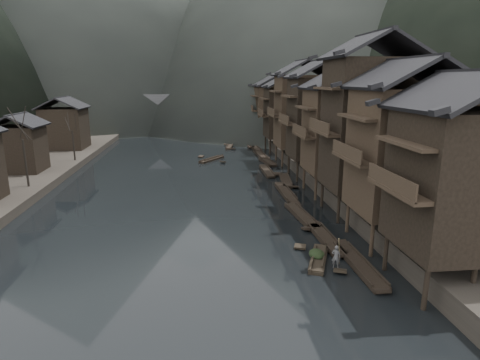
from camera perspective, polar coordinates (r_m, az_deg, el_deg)
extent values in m
plane|color=black|center=(31.72, -9.18, -9.19)|extent=(300.00, 300.00, 0.00)
cube|color=#2D2823|center=(77.48, 19.35, 4.75)|extent=(40.00, 200.00, 1.80)
cylinder|color=black|center=(25.00, 24.91, -13.80)|extent=(0.30, 0.30, 2.90)
cylinder|color=black|center=(28.77, 20.04, -9.60)|extent=(0.30, 0.30, 2.90)
cylinder|color=black|center=(26.46, 30.16, -12.87)|extent=(0.30, 0.30, 2.90)
cylinder|color=black|center=(30.04, 24.82, -9.05)|extent=(0.30, 0.30, 2.90)
cube|color=black|center=(26.74, 29.23, -0.14)|extent=(7.00, 6.00, 8.19)
cube|color=#34271C|center=(24.76, 21.52, -1.31)|extent=(1.20, 5.70, 0.25)
cylinder|color=#34271C|center=(30.59, 18.25, -8.01)|extent=(0.30, 0.30, 2.90)
cylinder|color=#34271C|center=(34.72, 15.05, -5.12)|extent=(0.30, 0.30, 2.90)
cylinder|color=#34271C|center=(31.79, 22.81, -7.58)|extent=(0.30, 0.30, 2.90)
cylinder|color=#34271C|center=(35.79, 19.18, -4.86)|extent=(0.30, 0.30, 2.90)
cube|color=#34271C|center=(32.46, 22.35, 3.76)|extent=(7.00, 6.00, 9.22)
cube|color=#34271C|center=(30.85, 15.70, 2.93)|extent=(1.20, 5.70, 0.25)
cylinder|color=black|center=(36.67, 13.83, -4.01)|extent=(0.30, 0.30, 2.90)
cylinder|color=black|center=(41.01, 11.60, -1.96)|extent=(0.30, 0.30, 2.90)
cylinder|color=black|center=(37.68, 17.78, -3.80)|extent=(0.30, 0.30, 2.90)
cylinder|color=black|center=(41.91, 15.18, -1.82)|extent=(0.30, 0.30, 2.90)
cube|color=black|center=(38.54, 17.63, 7.46)|extent=(7.00, 6.00, 11.64)
cube|color=#34271C|center=(37.19, 11.87, 6.69)|extent=(1.20, 5.70, 0.25)
cylinder|color=#34271C|center=(43.03, 10.72, -1.16)|extent=(0.30, 0.30, 2.90)
cylinder|color=#34271C|center=(47.50, 9.08, 0.36)|extent=(0.30, 0.30, 2.90)
cylinder|color=#34271C|center=(43.89, 14.17, -1.04)|extent=(0.30, 0.30, 2.90)
cylinder|color=#34271C|center=(48.28, 12.24, 0.43)|extent=(0.30, 0.30, 2.90)
cube|color=#34271C|center=(45.15, 13.99, 6.82)|extent=(7.00, 6.00, 8.88)
cube|color=#34271C|center=(44.01, 9.02, 6.30)|extent=(1.20, 5.70, 0.25)
cylinder|color=black|center=(50.51, 8.15, 1.22)|extent=(0.30, 0.30, 2.90)
cylinder|color=black|center=(55.06, 6.95, 2.33)|extent=(0.30, 0.30, 2.90)
cylinder|color=black|center=(51.24, 11.14, 1.28)|extent=(0.30, 0.30, 2.90)
cylinder|color=black|center=(55.74, 9.70, 2.37)|extent=(0.30, 0.30, 2.90)
cube|color=black|center=(52.63, 11.07, 8.59)|extent=(7.00, 6.00, 10.03)
cube|color=#34271C|center=(51.66, 6.75, 8.09)|extent=(1.20, 5.70, 0.25)
cylinder|color=#34271C|center=(59.08, 6.04, 3.16)|extent=(0.30, 0.30, 2.90)
cylinder|color=#34271C|center=(63.70, 5.15, 3.98)|extent=(0.30, 0.30, 2.90)
cylinder|color=#34271C|center=(59.71, 8.63, 3.19)|extent=(0.30, 0.30, 2.90)
cylinder|color=#34271C|center=(64.29, 7.56, 4.01)|extent=(0.30, 0.30, 2.90)
cube|color=#34271C|center=(61.25, 8.61, 9.62)|extent=(7.00, 6.00, 10.44)
cube|color=#34271C|center=(60.41, 4.87, 9.17)|extent=(1.20, 5.70, 0.25)
cylinder|color=black|center=(68.74, 4.31, 4.74)|extent=(0.30, 0.30, 2.90)
cylinder|color=black|center=(73.40, 3.64, 5.35)|extent=(0.30, 0.30, 2.90)
cylinder|color=black|center=(69.28, 6.56, 4.76)|extent=(0.30, 0.30, 2.90)
cylinder|color=black|center=(73.91, 5.75, 5.37)|extent=(0.30, 0.30, 2.90)
cube|color=black|center=(71.02, 6.54, 9.51)|extent=(7.00, 6.00, 8.51)
cube|color=#34271C|center=(70.29, 3.31, 9.18)|extent=(1.20, 5.70, 0.25)
cylinder|color=#34271C|center=(80.43, 2.78, 6.13)|extent=(0.30, 0.30, 2.90)
cylinder|color=#34271C|center=(85.14, 2.29, 6.58)|extent=(0.30, 0.30, 2.90)
cylinder|color=#34271C|center=(80.90, 4.72, 6.15)|extent=(0.30, 0.30, 2.90)
cylinder|color=#34271C|center=(85.58, 4.12, 6.59)|extent=(0.30, 0.30, 2.90)
cube|color=#34271C|center=(82.74, 4.73, 10.19)|extent=(7.00, 6.00, 8.51)
cube|color=#34271C|center=(82.12, 1.94, 9.91)|extent=(1.20, 5.70, 0.25)
cube|color=black|center=(58.25, -28.72, 4.14)|extent=(5.00, 5.00, 5.80)
cube|color=black|center=(74.97, -23.62, 6.94)|extent=(6.50, 6.50, 6.80)
cylinder|color=black|center=(49.68, -28.38, 2.40)|extent=(0.24, 0.24, 5.24)
cylinder|color=black|center=(63.52, -23.42, 4.73)|extent=(0.24, 0.24, 4.33)
cube|color=black|center=(29.14, 16.50, -11.48)|extent=(1.22, 7.27, 0.30)
cube|color=black|center=(29.07, 16.53, -11.16)|extent=(1.27, 7.12, 0.10)
cube|color=black|center=(32.05, 14.26, -8.64)|extent=(0.95, 0.90, 0.36)
cube|color=black|center=(26.24, 19.35, -14.36)|extent=(0.95, 0.90, 0.36)
cube|color=black|center=(32.87, 12.06, -8.19)|extent=(1.24, 6.52, 0.30)
cube|color=black|center=(32.81, 12.08, -7.90)|extent=(1.29, 6.40, 0.10)
cube|color=black|center=(35.61, 10.63, -6.11)|extent=(0.95, 0.82, 0.34)
cube|color=black|center=(30.10, 13.79, -10.16)|extent=(0.95, 0.82, 0.34)
cube|color=black|center=(37.79, 8.71, -5.05)|extent=(1.70, 7.14, 0.30)
cube|color=black|center=(37.73, 8.72, -4.79)|extent=(1.74, 7.00, 0.10)
cube|color=black|center=(40.92, 7.92, -3.31)|extent=(1.01, 0.94, 0.35)
cube|color=black|center=(34.61, 9.66, -6.67)|extent=(1.01, 0.94, 0.35)
cube|color=black|center=(45.09, 6.49, -1.81)|extent=(1.11, 7.25, 0.30)
cube|color=black|center=(45.04, 6.50, -1.59)|extent=(1.16, 7.11, 0.10)
cube|color=black|center=(48.34, 5.62, -0.52)|extent=(0.94, 0.89, 0.36)
cube|color=black|center=(41.80, 7.52, -2.92)|extent=(0.94, 0.89, 0.36)
cube|color=black|center=(50.58, 6.47, -0.05)|extent=(1.93, 6.92, 0.30)
cube|color=black|center=(50.53, 6.48, 0.15)|extent=(1.97, 6.79, 0.10)
cube|color=black|center=(53.56, 5.31, 0.93)|extent=(1.03, 0.95, 0.35)
cube|color=black|center=(47.56, 7.79, -0.83)|extent=(1.03, 0.95, 0.35)
cube|color=black|center=(55.20, 3.82, 1.21)|extent=(1.11, 6.73, 0.30)
cube|color=black|center=(55.16, 3.82, 1.39)|extent=(1.17, 6.60, 0.10)
cube|color=black|center=(58.28, 3.29, 2.05)|extent=(0.94, 0.83, 0.34)
cube|color=black|center=(52.07, 4.42, 0.57)|extent=(0.94, 0.83, 0.34)
cube|color=black|center=(61.57, 3.92, 2.56)|extent=(1.91, 6.03, 0.30)
cube|color=black|center=(61.53, 3.92, 2.72)|extent=(1.95, 5.92, 0.10)
cube|color=black|center=(64.33, 3.83, 3.19)|extent=(1.03, 0.86, 0.32)
cube|color=black|center=(58.75, 4.01, 2.14)|extent=(1.03, 0.86, 0.32)
cube|color=black|center=(67.34, 2.95, 3.57)|extent=(1.34, 7.28, 0.30)
cube|color=black|center=(67.31, 2.96, 3.72)|extent=(1.39, 7.13, 0.10)
cube|color=black|center=(70.71, 2.61, 4.20)|extent=(0.96, 0.92, 0.36)
cube|color=black|center=(63.93, 3.34, 3.13)|extent=(0.96, 0.92, 0.36)
cube|color=black|center=(74.06, 2.13, 4.55)|extent=(1.60, 7.39, 0.30)
cube|color=black|center=(74.03, 2.13, 4.68)|extent=(1.64, 7.25, 0.10)
cube|color=black|center=(77.50, 1.93, 5.08)|extent=(0.99, 0.96, 0.36)
cube|color=black|center=(70.58, 2.34, 4.18)|extent=(0.99, 0.96, 0.36)
cube|color=black|center=(77.62, 1.33, 5.00)|extent=(1.11, 6.97, 0.30)
cube|color=black|center=(77.59, 1.33, 5.13)|extent=(1.16, 6.83, 0.10)
cube|color=black|center=(80.88, 1.03, 5.47)|extent=(0.94, 0.86, 0.35)
cube|color=black|center=(74.33, 1.66, 4.69)|extent=(0.94, 0.86, 0.35)
cube|color=black|center=(84.00, 0.94, 5.69)|extent=(1.29, 6.90, 0.30)
cube|color=black|center=(83.97, 0.94, 5.82)|extent=(1.34, 6.76, 0.10)
cube|color=black|center=(87.23, 0.74, 6.10)|extent=(0.96, 0.87, 0.35)
cube|color=black|center=(80.73, 1.16, 5.45)|extent=(0.96, 0.87, 0.35)
cube|color=black|center=(91.36, 0.74, 6.38)|extent=(1.31, 7.30, 0.30)
cube|color=black|center=(91.34, 0.74, 6.49)|extent=(1.36, 7.16, 0.10)
cube|color=black|center=(94.79, 0.55, 6.75)|extent=(0.96, 0.92, 0.36)
cube|color=black|center=(87.90, 0.94, 6.16)|extent=(0.96, 0.92, 0.36)
cube|color=black|center=(63.66, -4.07, 2.94)|extent=(4.21, 5.40, 0.30)
cube|color=black|center=(63.62, -4.07, 3.10)|extent=(4.19, 5.33, 0.10)
cube|color=black|center=(65.87, -5.56, 3.41)|extent=(1.12, 1.09, 0.32)
cube|color=black|center=(61.44, -2.47, 2.69)|extent=(1.12, 1.09, 0.32)
cube|color=black|center=(75.65, -1.49, 4.75)|extent=(1.92, 5.40, 0.30)
cube|color=black|center=(75.62, -1.49, 4.89)|extent=(1.95, 5.31, 0.10)
cube|color=black|center=(78.07, -1.97, 5.15)|extent=(0.95, 0.80, 0.31)
cube|color=black|center=(73.20, -0.99, 4.55)|extent=(0.95, 0.80, 0.31)
cube|color=black|center=(92.07, -8.89, 6.27)|extent=(2.44, 4.67, 0.30)
cube|color=black|center=(92.05, -8.90, 6.38)|extent=(2.46, 4.60, 0.10)
cube|color=black|center=(94.09, -8.40, 6.54)|extent=(0.99, 0.82, 0.29)
cube|color=black|center=(90.03, -9.41, 6.17)|extent=(0.99, 0.82, 0.29)
cube|color=#4C4C4F|center=(101.26, -7.29, 11.03)|extent=(40.00, 6.00, 1.60)
cube|color=#4C4C4F|center=(98.50, -7.34, 11.71)|extent=(40.00, 0.50, 1.00)
cube|color=#4C4C4F|center=(103.90, -7.28, 11.83)|extent=(40.00, 0.50, 1.00)
cube|color=#4C4C4F|center=(102.77, -15.13, 8.47)|extent=(3.20, 6.00, 6.40)
cube|color=#4C4C4F|center=(101.73, -9.78, 8.70)|extent=(3.20, 6.00, 6.40)
cube|color=#4C4C4F|center=(101.56, -4.65, 8.85)|extent=(3.20, 6.00, 6.40)
cube|color=#4C4C4F|center=(102.24, 0.75, 8.93)|extent=(3.20, 6.00, 6.40)
cone|color=gray|center=(242.72, -7.04, 23.91)|extent=(320.00, 320.00, 108.31)
cube|color=black|center=(29.37, 11.13, -10.93)|extent=(2.64, 4.64, 0.30)
cube|color=black|center=(29.30, 11.15, -10.61)|extent=(2.65, 4.58, 0.10)
cube|color=black|center=(30.90, 8.55, -9.23)|extent=(1.00, 0.85, 0.29)
cube|color=black|center=(27.82, 14.05, -12.26)|extent=(1.00, 0.85, 0.29)
ellipsoid|color=black|center=(29.28, 10.90, -9.68)|extent=(1.10, 1.44, 0.66)
imported|color=#4E4E50|center=(27.72, 13.53, -10.14)|extent=(0.71, 0.63, 1.63)
cylinder|color=#8C7A51|center=(26.92, 14.22, -5.53)|extent=(1.16, 2.42, 3.07)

